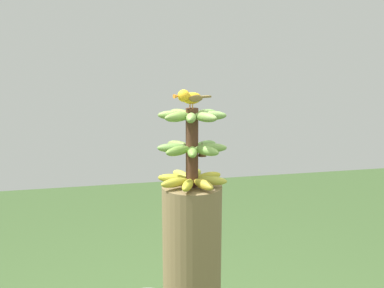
% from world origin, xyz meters
% --- Properties ---
extents(banana_bunch, '(0.30, 0.30, 0.34)m').
position_xyz_m(banana_bunch, '(-0.00, 0.00, 1.32)').
color(banana_bunch, '#4C2D1E').
rests_on(banana_bunch, banana_tree).
extents(perched_bird, '(0.10, 0.18, 0.08)m').
position_xyz_m(perched_bird, '(0.01, -0.01, 1.54)').
color(perched_bird, '#C68933').
rests_on(perched_bird, banana_bunch).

